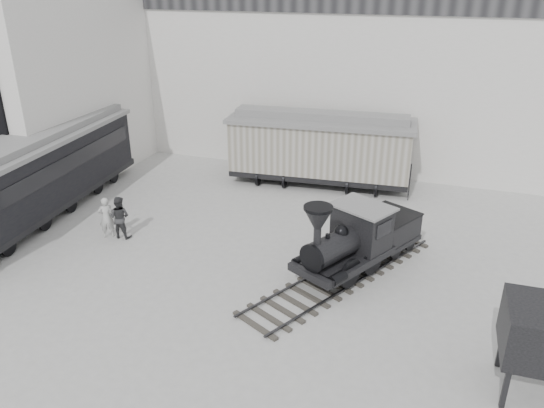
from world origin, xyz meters
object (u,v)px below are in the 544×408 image
(locomotive, at_px, (355,242))
(visitor_b, at_px, (120,217))
(boxcar, at_px, (320,147))
(passenger_coach, at_px, (39,174))
(visitor_a, at_px, (106,217))

(locomotive, bearing_deg, visitor_b, -150.00)
(boxcar, relative_size, passenger_coach, 0.71)
(boxcar, bearing_deg, passenger_coach, -149.24)
(passenger_coach, bearing_deg, boxcar, 30.51)
(boxcar, bearing_deg, locomotive, -71.83)
(locomotive, relative_size, boxcar, 0.93)
(visitor_b, bearing_deg, locomotive, 177.87)
(passenger_coach, relative_size, visitor_a, 7.58)
(locomotive, bearing_deg, passenger_coach, -154.30)
(passenger_coach, bearing_deg, visitor_b, -15.32)
(boxcar, distance_m, passenger_coach, 12.90)
(locomotive, height_order, visitor_b, locomotive)
(locomotive, bearing_deg, visitor_a, -149.31)
(boxcar, height_order, visitor_a, boxcar)
(locomotive, bearing_deg, boxcar, 140.02)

